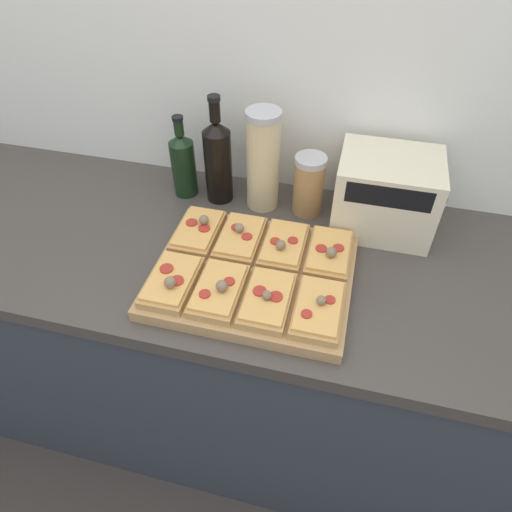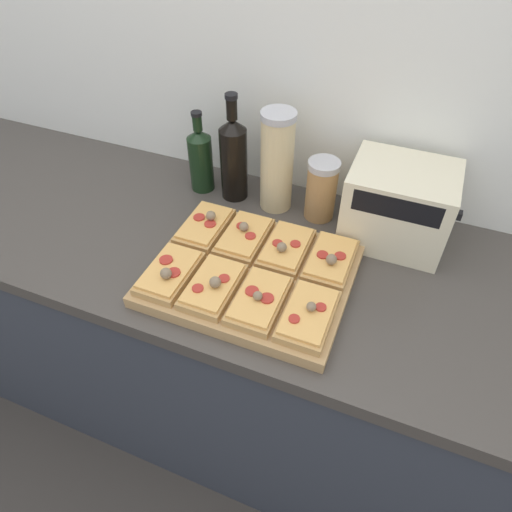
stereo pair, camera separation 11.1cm
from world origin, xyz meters
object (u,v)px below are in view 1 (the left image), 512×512
object	(u,v)px
wine_bottle	(218,160)
grain_jar_short	(309,185)
toaster_oven	(386,194)
olive_oil_bottle	(183,163)
cutting_board	(253,275)
grain_jar_tall	(263,161)

from	to	relation	value
wine_bottle	grain_jar_short	world-z (taller)	wine_bottle
wine_bottle	grain_jar_short	distance (m)	0.26
wine_bottle	toaster_oven	world-z (taller)	wine_bottle
olive_oil_bottle	grain_jar_short	size ratio (longest dim) A/B	1.40
olive_oil_bottle	toaster_oven	bearing A→B (deg)	-1.42
cutting_board	grain_jar_tall	xyz separation A→B (m)	(-0.05, 0.30, 0.13)
olive_oil_bottle	wine_bottle	xyz separation A→B (m)	(0.11, -0.00, 0.03)
toaster_oven	wine_bottle	bearing A→B (deg)	178.26
wine_bottle	grain_jar_tall	bearing A→B (deg)	0.00
grain_jar_short	grain_jar_tall	bearing A→B (deg)	180.00
wine_bottle	grain_jar_tall	xyz separation A→B (m)	(0.13, 0.00, 0.02)
wine_bottle	toaster_oven	size ratio (longest dim) A/B	1.12
wine_bottle	cutting_board	bearing A→B (deg)	-59.53
cutting_board	toaster_oven	distance (m)	0.42
wine_bottle	olive_oil_bottle	bearing A→B (deg)	180.00
olive_oil_bottle	grain_jar_tall	xyz separation A→B (m)	(0.24, 0.00, 0.04)
cutting_board	grain_jar_tall	distance (m)	0.33
grain_jar_tall	grain_jar_short	bearing A→B (deg)	-0.00
grain_jar_short	wine_bottle	bearing A→B (deg)	180.00
cutting_board	grain_jar_tall	world-z (taller)	grain_jar_tall
grain_jar_short	toaster_oven	distance (m)	0.21
cutting_board	olive_oil_bottle	world-z (taller)	olive_oil_bottle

